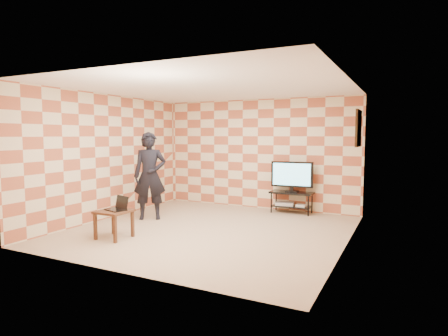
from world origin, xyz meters
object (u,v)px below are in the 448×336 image
at_px(side_table, 114,215).
at_px(person, 150,176).
at_px(tv_stand, 292,197).
at_px(tv, 292,175).

height_order(side_table, person, person).
bearing_deg(person, tv_stand, 2.93).
relative_size(tv, person, 0.52).
xyz_separation_m(tv_stand, person, (-2.58, -1.96, 0.58)).
bearing_deg(tv, person, -142.82).
height_order(tv_stand, person, person).
bearing_deg(tv, tv_stand, 85.63).
height_order(tv_stand, side_table, same).
height_order(tv_stand, tv, tv).
bearing_deg(tv, side_table, -122.29).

